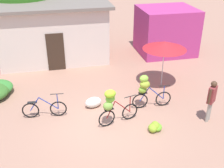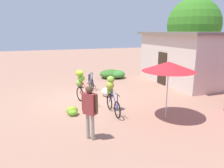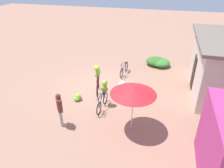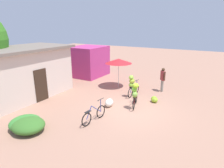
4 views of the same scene
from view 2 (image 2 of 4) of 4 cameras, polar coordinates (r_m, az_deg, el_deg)
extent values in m
plane|color=#A3745E|center=(10.68, -8.12, -4.22)|extent=(60.00, 60.00, 0.00)
cube|color=beige|center=(14.74, 18.37, 6.26)|extent=(5.73, 3.17, 3.05)
cube|color=#72665B|center=(14.64, 18.86, 12.50)|extent=(6.23, 3.67, 0.16)
cube|color=#332319|center=(13.88, 12.98, 3.99)|extent=(0.90, 0.06, 2.00)
cylinder|color=brown|center=(17.20, 19.96, 6.31)|extent=(0.36, 0.36, 2.57)
sphere|color=#367A1F|center=(17.09, 20.64, 14.33)|extent=(3.74, 3.74, 3.74)
ellipsoid|color=#386D27|center=(15.49, -0.42, 2.69)|extent=(1.35, 1.54, 0.60)
ellipsoid|color=#3A8533|center=(15.51, 0.89, 2.64)|extent=(1.40, 1.38, 0.56)
cylinder|color=beige|center=(8.43, 14.25, -1.91)|extent=(0.04, 0.04, 2.11)
cone|color=red|center=(8.24, 14.64, 4.50)|extent=(1.97, 1.97, 0.35)
torus|color=black|center=(12.34, -5.18, -0.09)|extent=(0.66, 0.11, 0.66)
torus|color=black|center=(13.37, -5.93, 0.96)|extent=(0.66, 0.11, 0.66)
cylinder|color=navy|center=(13.13, -5.84, 1.97)|extent=(0.40, 0.07, 0.57)
cylinder|color=navy|center=(12.61, -5.46, 1.49)|extent=(0.71, 0.10, 0.58)
cylinder|color=black|center=(12.20, -5.24, 2.94)|extent=(0.50, 0.08, 0.03)
cylinder|color=navy|center=(12.27, -5.21, 1.41)|extent=(0.04, 0.04, 0.66)
cube|color=black|center=(13.19, -5.90, 2.38)|extent=(0.37, 0.17, 0.02)
torus|color=black|center=(9.65, -5.72, -4.00)|extent=(0.67, 0.23, 0.68)
torus|color=black|center=(10.49, -8.40, -2.63)|extent=(0.67, 0.23, 0.68)
cylinder|color=maroon|center=(10.25, -8.02, -1.14)|extent=(0.37, 0.13, 0.66)
cylinder|color=maroon|center=(9.83, -6.69, -1.74)|extent=(0.66, 0.21, 0.67)
cylinder|color=black|center=(9.47, -5.81, -0.10)|extent=(0.49, 0.16, 0.03)
cylinder|color=maroon|center=(9.55, -5.77, -2.07)|extent=(0.04, 0.04, 0.68)
cube|color=black|center=(10.31, -8.22, -0.79)|extent=(0.38, 0.23, 0.02)
ellipsoid|color=#79A740|center=(10.30, -8.57, 0.21)|extent=(0.38, 0.31, 0.34)
ellipsoid|color=#75C636|center=(10.16, -8.07, 1.50)|extent=(0.47, 0.43, 0.30)
ellipsoid|color=#91C424|center=(10.12, -8.51, 2.80)|extent=(0.49, 0.43, 0.29)
torus|color=black|center=(8.38, 1.41, -6.78)|extent=(0.66, 0.07, 0.66)
torus|color=black|center=(9.27, -0.68, -4.73)|extent=(0.66, 0.07, 0.66)
cylinder|color=navy|center=(9.02, -0.35, -3.26)|extent=(0.38, 0.05, 0.62)
cylinder|color=navy|center=(8.57, 0.68, -4.19)|extent=(0.67, 0.06, 0.62)
cylinder|color=black|center=(8.18, 1.43, -2.76)|extent=(0.50, 0.04, 0.03)
cylinder|color=navy|center=(8.28, 1.42, -4.79)|extent=(0.04, 0.04, 0.61)
cube|color=black|center=(9.07, -0.50, -2.75)|extent=(0.36, 0.15, 0.02)
ellipsoid|color=#7BA630|center=(9.04, -0.50, -1.76)|extent=(0.37, 0.30, 0.30)
ellipsoid|color=#92A830|center=(8.91, -0.53, -0.36)|extent=(0.43, 0.36, 0.32)
ellipsoid|color=#8ABE3B|center=(8.90, -0.33, 1.21)|extent=(0.40, 0.34, 0.29)
ellipsoid|color=#85AC28|center=(8.86, -10.13, -6.87)|extent=(0.35, 0.40, 0.36)
ellipsoid|color=#8AAF2B|center=(8.97, -10.64, -6.82)|extent=(0.41, 0.46, 0.31)
ellipsoid|color=#72C02D|center=(8.80, -10.26, -7.35)|extent=(0.46, 0.48, 0.27)
ellipsoid|color=silver|center=(11.14, -1.47, -2.14)|extent=(0.79, 0.60, 0.44)
cylinder|color=gray|center=(6.78, -5.10, -11.24)|extent=(0.11, 0.11, 0.83)
cylinder|color=gray|center=(6.87, -6.35, -10.90)|extent=(0.11, 0.11, 0.83)
cube|color=maroon|center=(6.55, -5.88, -5.18)|extent=(0.44, 0.41, 0.65)
cylinder|color=#4C3321|center=(6.40, -4.07, -5.28)|extent=(0.08, 0.08, 0.59)
cylinder|color=#4C3321|center=(6.68, -7.63, -4.54)|extent=(0.08, 0.08, 0.59)
sphere|color=#4C3321|center=(6.42, -5.98, -1.47)|extent=(0.22, 0.22, 0.22)
camera|label=1|loc=(13.51, -52.44, 21.44)|focal=44.75mm
camera|label=3|loc=(6.61, 85.05, 30.33)|focal=33.51mm
camera|label=4|loc=(19.13, -26.70, 16.13)|focal=30.63mm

